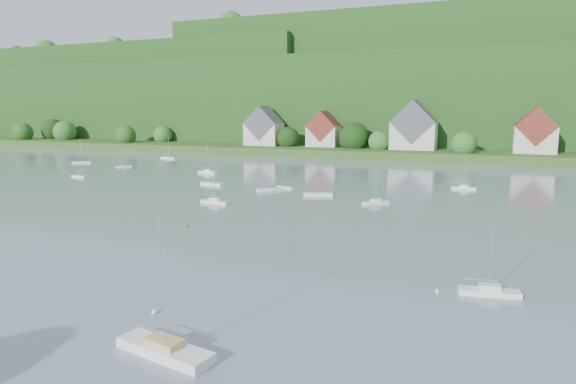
{
  "coord_description": "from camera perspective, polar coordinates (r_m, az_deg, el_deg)",
  "views": [
    {
      "loc": [
        30.96,
        0.05,
        17.33
      ],
      "look_at": [
        0.77,
        75.0,
        4.0
      ],
      "focal_mm": 31.13,
      "sensor_mm": 36.0,
      "label": 1
    }
  ],
  "objects": [
    {
      "name": "village_building_1",
      "position": [
        198.72,
        4.08,
        6.87
      ],
      "size": [
        12.0,
        9.36,
        14.0
      ],
      "color": "silver",
      "rests_on": "far_shore_strip"
    },
    {
      "name": "mooring_buoy_4",
      "position": [
        50.98,
        16.67,
        -10.91
      ],
      "size": [
        0.41,
        0.41,
        0.41
      ],
      "primitive_type": "sphere",
      "color": "white",
      "rests_on": "ground"
    },
    {
      "name": "forested_ridge",
      "position": [
        270.31,
        15.7,
        10.2
      ],
      "size": [
        620.0,
        181.22,
        69.89
      ],
      "color": "#1A4115",
      "rests_on": "ground"
    },
    {
      "name": "far_shore_strip",
      "position": [
        202.95,
        13.14,
        4.65
      ],
      "size": [
        600.0,
        60.0,
        3.0
      ],
      "primitive_type": "cube",
      "color": "#325620",
      "rests_on": "ground"
    },
    {
      "name": "near_sailboat_3",
      "position": [
        51.69,
        22.0,
        -10.43
      ],
      "size": [
        5.75,
        2.44,
        7.52
      ],
      "rotation": [
        0.0,
        0.0,
        0.16
      ],
      "color": "white",
      "rests_on": "ground"
    },
    {
      "name": "village_building_3",
      "position": [
        186.64,
        26.39,
        5.97
      ],
      "size": [
        13.0,
        10.4,
        15.5
      ],
      "color": "silver",
      "rests_on": "far_shore_strip"
    },
    {
      "name": "far_sailboat_cluster",
      "position": [
        120.23,
        6.4,
        1.2
      ],
      "size": [
        200.34,
        71.89,
        8.71
      ],
      "color": "white",
      "rests_on": "ground"
    },
    {
      "name": "village_building_0",
      "position": [
        205.91,
        -2.77,
        7.18
      ],
      "size": [
        14.0,
        10.4,
        16.0
      ],
      "color": "silver",
      "rests_on": "far_shore_strip"
    },
    {
      "name": "village_building_2",
      "position": [
        189.86,
        14.17,
        6.95
      ],
      "size": [
        16.0,
        11.44,
        18.0
      ],
      "color": "silver",
      "rests_on": "far_shore_strip"
    },
    {
      "name": "mooring_buoy_3",
      "position": [
        76.61,
        -11.55,
        -3.9
      ],
      "size": [
        0.5,
        0.5,
        0.5
      ],
      "primitive_type": "sphere",
      "color": "#D4431C",
      "rests_on": "ground"
    },
    {
      "name": "mooring_buoy_1",
      "position": [
        45.71,
        -15.04,
        -13.25
      ],
      "size": [
        0.47,
        0.47,
        0.47
      ],
      "primitive_type": "sphere",
      "color": "white",
      "rests_on": "ground"
    },
    {
      "name": "near_sailboat_2",
      "position": [
        38.29,
        -13.9,
        -16.97
      ],
      "size": [
        8.08,
        3.59,
        10.55
      ],
      "rotation": [
        0.0,
        0.0,
        -0.19
      ],
      "color": "white",
      "rests_on": "ground"
    }
  ]
}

